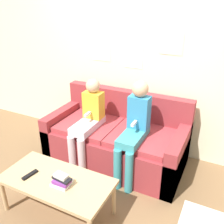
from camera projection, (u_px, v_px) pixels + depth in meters
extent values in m
plane|color=brown|center=(97.00, 183.00, 2.97)|extent=(10.00, 10.00, 0.00)
cube|color=beige|center=(134.00, 57.00, 3.30)|extent=(8.00, 0.06, 2.60)
cube|color=white|center=(101.00, 52.00, 3.46)|extent=(0.28, 0.00, 0.24)
cube|color=silver|center=(134.00, 54.00, 3.25)|extent=(0.25, 0.00, 0.36)
cube|color=beige|center=(172.00, 43.00, 2.98)|extent=(0.28, 0.00, 0.28)
cube|color=maroon|center=(115.00, 147.00, 3.29)|extent=(1.76, 0.86, 0.45)
cube|color=maroon|center=(127.00, 106.00, 3.40)|extent=(1.76, 0.14, 0.44)
cube|color=maroon|center=(65.00, 128.00, 3.59)|extent=(0.14, 0.86, 0.61)
cube|color=maroon|center=(178.00, 158.00, 2.93)|extent=(0.14, 0.86, 0.61)
cube|color=#A1343A|center=(90.00, 125.00, 3.30)|extent=(0.72, 0.70, 0.07)
cube|color=#A1343A|center=(142.00, 137.00, 3.00)|extent=(0.72, 0.70, 0.07)
cube|color=tan|center=(56.00, 181.00, 2.42)|extent=(1.10, 0.54, 0.04)
cylinder|color=tan|center=(4.00, 195.00, 2.53)|extent=(0.04, 0.04, 0.38)
cylinder|color=tan|center=(35.00, 170.00, 2.90)|extent=(0.04, 0.04, 0.38)
cylinder|color=tan|center=(114.00, 199.00, 2.48)|extent=(0.04, 0.04, 0.38)
cylinder|color=silver|center=(72.00, 155.00, 3.05)|extent=(0.09, 0.09, 0.52)
cylinder|color=silver|center=(82.00, 158.00, 2.99)|extent=(0.09, 0.09, 0.52)
cube|color=silver|center=(88.00, 125.00, 3.12)|extent=(0.23, 0.53, 0.09)
cube|color=gold|center=(94.00, 105.00, 3.15)|extent=(0.24, 0.16, 0.34)
sphere|color=tan|center=(93.00, 86.00, 3.05)|extent=(0.17, 0.17, 0.17)
cube|color=white|center=(88.00, 114.00, 3.06)|extent=(0.03, 0.12, 0.03)
cylinder|color=teal|center=(117.00, 169.00, 2.80)|extent=(0.09, 0.09, 0.52)
cylinder|color=teal|center=(129.00, 173.00, 2.75)|extent=(0.09, 0.09, 0.52)
cube|color=teal|center=(133.00, 136.00, 2.87)|extent=(0.23, 0.53, 0.09)
cube|color=teal|center=(139.00, 112.00, 2.89)|extent=(0.24, 0.16, 0.39)
sphere|color=tan|center=(140.00, 89.00, 2.78)|extent=(0.19, 0.19, 0.19)
cube|color=white|center=(134.00, 123.00, 2.81)|extent=(0.03, 0.12, 0.03)
cube|color=black|center=(30.00, 175.00, 2.45)|extent=(0.07, 0.17, 0.02)
cube|color=silver|center=(62.00, 183.00, 2.34)|extent=(0.18, 0.16, 0.03)
cube|color=#7A3389|center=(62.00, 182.00, 2.31)|extent=(0.16, 0.11, 0.03)
cube|color=black|center=(62.00, 178.00, 2.31)|extent=(0.19, 0.10, 0.02)
cube|color=silver|center=(61.00, 176.00, 2.31)|extent=(0.14, 0.09, 0.03)
cube|color=beige|center=(206.00, 223.00, 2.00)|extent=(0.39, 0.33, 0.02)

